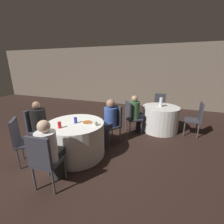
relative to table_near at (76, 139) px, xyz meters
The scene contains 20 objects.
ground_plane 0.42m from the table_near, 131.19° to the left, with size 16.00×16.00×0.00m, color black.
wall_back 4.93m from the table_near, 91.52° to the left, with size 16.00×0.06×2.80m.
table_near is the anchor object (origin of this frame).
table_far 2.59m from the table_near, 50.73° to the left, with size 1.06×1.06×0.74m.
chair_near_northeast 1.04m from the table_near, 56.68° to the left, with size 0.55×0.55×0.95m.
chair_near_south 1.04m from the table_near, 83.89° to the right, with size 0.44×0.44×0.95m.
chair_near_southwest 1.04m from the table_near, 140.86° to the right, with size 0.56×0.56×0.95m.
chair_near_west 1.04m from the table_near, behind, with size 0.43×0.43×0.95m.
chair_far_north 3.34m from the table_near, 62.14° to the left, with size 0.43×0.44×0.95m.
chair_far_southwest 1.71m from the table_near, 59.73° to the left, with size 0.56×0.56×0.95m.
chair_far_east 3.25m from the table_near, 37.16° to the left, with size 0.42×0.42×0.95m.
person_blue_shirt 0.88m from the table_near, 56.68° to the left, with size 0.44×0.47×1.13m.
person_green_jacket 1.87m from the table_near, 57.40° to the left, with size 0.46×0.43×1.12m.
person_white_shirt 0.87m from the table_near, 83.89° to the right, with size 0.33×0.50×1.14m.
person_black_shirt 0.88m from the table_near, behind, with size 0.51×0.34×1.15m.
pizza_plate_near 0.46m from the table_near, 23.52° to the left, with size 0.23×0.23×0.02m.
soda_can_red 0.56m from the table_near, 111.01° to the right, with size 0.07×0.07×0.12m.
soda_can_blue 0.43m from the table_near, 24.69° to the left, with size 0.07×0.07×0.12m.
cup_near 0.62m from the table_near, ahead, with size 0.08×0.08×0.09m.
bottle_far 2.62m from the table_near, 51.04° to the left, with size 0.09×0.09×0.27m.
Camera 1 is at (1.87, -2.63, 1.90)m, focal length 24.00 mm.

